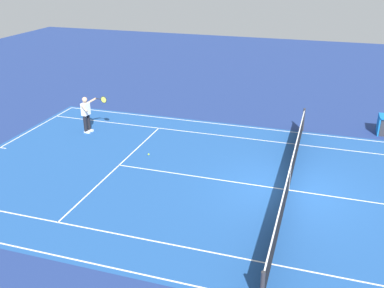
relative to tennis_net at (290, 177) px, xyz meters
name	(u,v)px	position (x,y,z in m)	size (l,w,h in m)	color
ground_plane	(288,190)	(0.00, 0.00, -0.49)	(60.00, 60.00, 0.00)	navy
court_slab	(288,190)	(0.00, 0.00, -0.49)	(24.20, 11.40, 0.00)	#1E4C93
court_line_markings	(288,190)	(0.00, 0.00, -0.49)	(23.85, 11.05, 0.01)	white
tennis_net	(290,177)	(0.00, 0.00, 0.00)	(0.10, 11.70, 1.08)	#2D2D33
tennis_player_near	(87,113)	(9.28, -2.70, 0.44)	(1.12, 0.77, 1.70)	black
tennis_ball	(149,154)	(5.68, -1.20, -0.46)	(0.07, 0.07, 0.07)	#CCE01E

